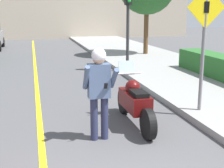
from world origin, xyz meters
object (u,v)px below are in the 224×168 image
Objects in this scene: crossing_sign at (204,38)px; traffic_light at (128,10)px; person_biker at (99,85)px; motorcycle at (135,102)px.

traffic_light reaches higher than crossing_sign.
person_biker is at bearing -163.39° from crossing_sign.
traffic_light is (1.64, 5.82, 1.91)m from motorcycle.
crossing_sign is (1.63, 0.15, 1.31)m from motorcycle.
motorcycle is 0.69× the size of traffic_light.
person_biker is 0.54× the size of traffic_light.
motorcycle is 0.80× the size of crossing_sign.
motorcycle is 1.21m from person_biker.
traffic_light is at bearing 74.28° from motorcycle.
motorcycle is at bearing 34.00° from person_biker.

